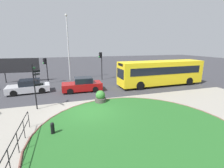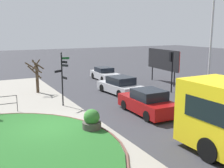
{
  "view_description": "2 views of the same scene",
  "coord_description": "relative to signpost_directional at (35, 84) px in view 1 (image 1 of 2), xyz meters",
  "views": [
    {
      "loc": [
        -1.74,
        -11.16,
        4.98
      ],
      "look_at": [
        2.21,
        1.45,
        1.72
      ],
      "focal_mm": 25.33,
      "sensor_mm": 36.0,
      "label": 1
    },
    {
      "loc": [
        13.55,
        -3.45,
        5.11
      ],
      "look_at": [
        1.17,
        2.97,
        2.33
      ],
      "focal_mm": 43.5,
      "sensor_mm": 36.0,
      "label": 2
    }
  ],
  "objects": [
    {
      "name": "railing_grass_edge",
      "position": [
        -0.15,
        -5.5,
        -1.41
      ],
      "size": [
        0.11,
        5.04,
        1.08
      ],
      "rotation": [
        0.0,
        0.0,
        4.7
      ],
      "color": "black",
      "rests_on": "ground"
    },
    {
      "name": "car_trailing",
      "position": [
        -1.49,
        5.24,
        -1.45
      ],
      "size": [
        4.34,
        2.27,
        1.42
      ],
      "rotation": [
        0.0,
        0.0,
        3.24
      ],
      "color": "#B7B7BC",
      "rests_on": "ground"
    },
    {
      "name": "billboard_left",
      "position": [
        -3.5,
        11.11,
        0.15
      ],
      "size": [
        5.09,
        0.47,
        3.28
      ],
      "rotation": [
        0.0,
        0.0,
        -0.06
      ],
      "color": "black",
      "rests_on": "ground"
    },
    {
      "name": "planter_near_signpost",
      "position": [
        5.09,
        -0.09,
        -1.6
      ],
      "size": [
        0.98,
        0.98,
        1.13
      ],
      "color": "#47423D",
      "rests_on": "ground"
    },
    {
      "name": "traffic_light_near",
      "position": [
        7.43,
        9.37,
        0.8
      ],
      "size": [
        0.49,
        0.28,
        3.98
      ],
      "rotation": [
        0.0,
        0.0,
        3.21
      ],
      "color": "black",
      "rests_on": "ground"
    },
    {
      "name": "lamppost_tall",
      "position": [
        3.04,
        10.27,
        2.69
      ],
      "size": [
        0.32,
        0.32,
        9.0
      ],
      "color": "#B7B7BC",
      "rests_on": "ground"
    },
    {
      "name": "traffic_light_far",
      "position": [
        -0.03,
        9.25,
        0.36
      ],
      "size": [
        0.49,
        0.28,
        3.35
      ],
      "rotation": [
        0.0,
        0.0,
        3.07
      ],
      "color": "black",
      "rests_on": "ground"
    },
    {
      "name": "grass_island",
      "position": [
        6.11,
        -5.59,
        -2.06
      ],
      "size": [
        12.02,
        12.02,
        0.1
      ],
      "primitive_type": "cylinder",
      "color": "#235B23",
      "rests_on": "ground"
    },
    {
      "name": "grass_kerb_ring",
      "position": [
        6.11,
        -5.59,
        -2.05
      ],
      "size": [
        12.33,
        12.33,
        0.11
      ],
      "primitive_type": "torus",
      "color": "brown",
      "rests_on": "ground"
    },
    {
      "name": "ground",
      "position": [
        3.85,
        -1.85,
        -2.11
      ],
      "size": [
        120.0,
        120.0,
        0.0
      ],
      "primitive_type": "plane",
      "color": "#333338"
    },
    {
      "name": "signpost_directional",
      "position": [
        0.0,
        0.0,
        0.0
      ],
      "size": [
        0.68,
        1.11,
        3.66
      ],
      "color": "black",
      "rests_on": "ground"
    },
    {
      "name": "sidewalk_paving",
      "position": [
        3.85,
        -3.48,
        -2.1
      ],
      "size": [
        32.0,
        8.74,
        0.02
      ],
      "primitive_type": "cube",
      "color": "gray",
      "rests_on": "ground"
    },
    {
      "name": "bollard_foreground",
      "position": [
        1.31,
        -4.32,
        -1.72
      ],
      "size": [
        0.21,
        0.21,
        0.77
      ],
      "color": "black",
      "rests_on": "ground"
    },
    {
      "name": "car_near_lane",
      "position": [
        4.04,
        4.12,
        -1.41
      ],
      "size": [
        4.31,
        1.99,
        1.54
      ],
      "rotation": [
        0.0,
        0.0,
        3.12
      ],
      "color": "maroon",
      "rests_on": "ground"
    },
    {
      "name": "bus_yellow",
      "position": [
        13.83,
        3.84,
        -0.46
      ],
      "size": [
        10.99,
        2.74,
        3.06
      ],
      "rotation": [
        0.0,
        0.0,
        3.16
      ],
      "color": "yellow",
      "rests_on": "ground"
    }
  ]
}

